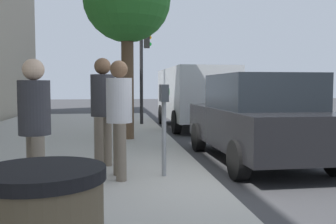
% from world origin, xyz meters
% --- Properties ---
extents(ground_plane, '(80.00, 80.00, 0.00)m').
position_xyz_m(ground_plane, '(0.00, 0.00, 0.00)').
color(ground_plane, '#38383A').
rests_on(ground_plane, ground).
extents(sidewalk_slab, '(28.00, 6.00, 0.15)m').
position_xyz_m(sidewalk_slab, '(0.00, 3.00, 0.07)').
color(sidewalk_slab, '#A8A59E').
rests_on(sidewalk_slab, ground_plane).
extents(parking_meter, '(0.36, 0.12, 1.41)m').
position_xyz_m(parking_meter, '(0.20, 0.75, 1.17)').
color(parking_meter, gray).
rests_on(parking_meter, sidewalk_slab).
extents(pedestrian_at_meter, '(0.53, 0.38, 1.77)m').
position_xyz_m(pedestrian_at_meter, '(0.17, 1.43, 1.19)').
color(pedestrian_at_meter, '#726656').
rests_on(pedestrian_at_meter, sidewalk_slab).
extents(pedestrian_bystander, '(0.50, 0.37, 1.71)m').
position_xyz_m(pedestrian_bystander, '(-0.93, 2.43, 1.15)').
color(pedestrian_bystander, '#726656').
rests_on(pedestrian_bystander, sidewalk_slab).
extents(parking_officer, '(0.53, 0.40, 1.85)m').
position_xyz_m(parking_officer, '(0.90, 1.69, 1.26)').
color(parking_officer, '#726656').
rests_on(parking_officer, sidewalk_slab).
extents(parked_sedan_near, '(4.43, 2.03, 1.77)m').
position_xyz_m(parked_sedan_near, '(1.76, -1.35, 0.89)').
color(parked_sedan_near, black).
rests_on(parked_sedan_near, ground_plane).
extents(parked_van_far, '(5.23, 2.19, 2.18)m').
position_xyz_m(parked_van_far, '(8.22, -1.35, 1.26)').
color(parked_van_far, silver).
rests_on(parked_van_far, ground_plane).
extents(street_tree, '(2.27, 2.27, 4.80)m').
position_xyz_m(street_tree, '(4.49, 1.18, 3.75)').
color(street_tree, brown).
rests_on(street_tree, sidewalk_slab).
extents(traffic_signal, '(0.24, 0.44, 3.60)m').
position_xyz_m(traffic_signal, '(8.38, 0.46, 2.58)').
color(traffic_signal, black).
rests_on(traffic_signal, sidewalk_slab).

